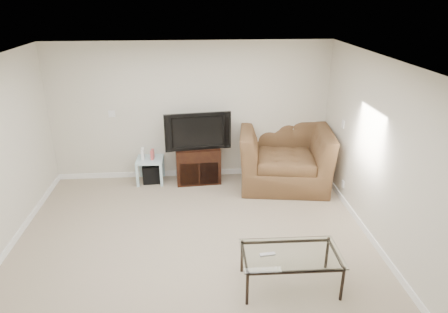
{
  "coord_description": "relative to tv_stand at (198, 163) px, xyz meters",
  "views": [
    {
      "loc": [
        0.07,
        -4.47,
        3.25
      ],
      "look_at": [
        0.5,
        1.2,
        0.9
      ],
      "focal_mm": 32.0,
      "sensor_mm": 36.0,
      "label": 1
    }
  ],
  "objects": [
    {
      "name": "floor",
      "position": [
        -0.1,
        -2.28,
        -0.33
      ],
      "size": [
        5.0,
        5.0,
        0.0
      ],
      "primitive_type": "plane",
      "color": "tan",
      "rests_on": "ground"
    },
    {
      "name": "ceiling",
      "position": [
        -0.1,
        -2.28,
        2.17
      ],
      "size": [
        5.0,
        5.0,
        0.0
      ],
      "primitive_type": "plane",
      "color": "white",
      "rests_on": "ground"
    },
    {
      "name": "wall_back",
      "position": [
        -0.1,
        0.22,
        0.92
      ],
      "size": [
        5.0,
        0.02,
        2.5
      ],
      "primitive_type": "cube",
      "color": "silver",
      "rests_on": "ground"
    },
    {
      "name": "wall_right",
      "position": [
        2.4,
        -2.28,
        0.92
      ],
      "size": [
        0.02,
        5.0,
        2.5
      ],
      "primitive_type": "cube",
      "color": "silver",
      "rests_on": "ground"
    },
    {
      "name": "plate_back",
      "position": [
        -1.5,
        0.21,
        0.92
      ],
      "size": [
        0.12,
        0.02,
        0.12
      ],
      "primitive_type": "cube",
      "color": "white",
      "rests_on": "wall_back"
    },
    {
      "name": "plate_right_switch",
      "position": [
        2.39,
        -0.68,
        0.92
      ],
      "size": [
        0.02,
        0.09,
        0.13
      ],
      "primitive_type": "cube",
      "color": "white",
      "rests_on": "wall_right"
    },
    {
      "name": "plate_right_outlet",
      "position": [
        2.39,
        -0.98,
        -0.03
      ],
      "size": [
        0.02,
        0.08,
        0.12
      ],
      "primitive_type": "cube",
      "color": "white",
      "rests_on": "wall_right"
    },
    {
      "name": "tv_stand",
      "position": [
        0.0,
        0.0,
        0.0
      ],
      "size": [
        0.83,
        0.61,
        0.66
      ],
      "primitive_type": null,
      "rotation": [
        0.0,
        0.0,
        0.07
      ],
      "color": "black",
      "rests_on": "floor"
    },
    {
      "name": "dvd_player",
      "position": [
        0.0,
        -0.04,
        0.22
      ],
      "size": [
        0.44,
        0.32,
        0.06
      ],
      "primitive_type": "cube",
      "rotation": [
        0.0,
        0.0,
        0.07
      ],
      "color": "black",
      "rests_on": "tv_stand"
    },
    {
      "name": "television",
      "position": [
        0.0,
        -0.03,
        0.67
      ],
      "size": [
        1.1,
        0.35,
        0.67
      ],
      "primitive_type": "imported",
      "rotation": [
        0.0,
        0.0,
        0.12
      ],
      "color": "black",
      "rests_on": "tv_stand"
    },
    {
      "name": "side_table",
      "position": [
        -0.87,
        0.0,
        -0.1
      ],
      "size": [
        0.48,
        0.48,
        0.45
      ],
      "primitive_type": null,
      "rotation": [
        0.0,
        0.0,
        -0.01
      ],
      "color": "silver",
      "rests_on": "floor"
    },
    {
      "name": "subwoofer",
      "position": [
        -0.84,
        0.02,
        -0.17
      ],
      "size": [
        0.36,
        0.36,
        0.34
      ],
      "primitive_type": "cube",
      "rotation": [
        0.0,
        0.0,
        0.06
      ],
      "color": "black",
      "rests_on": "floor"
    },
    {
      "name": "game_console",
      "position": [
        -0.98,
        -0.02,
        0.23
      ],
      "size": [
        0.05,
        0.15,
        0.21
      ],
      "primitive_type": "cube",
      "rotation": [
        0.0,
        0.0,
        0.02
      ],
      "color": "white",
      "rests_on": "side_table"
    },
    {
      "name": "game_case",
      "position": [
        -0.81,
        -0.02,
        0.21
      ],
      "size": [
        0.06,
        0.14,
        0.18
      ],
      "primitive_type": "cube",
      "rotation": [
        0.0,
        0.0,
        -0.12
      ],
      "color": "#CC4C4C",
      "rests_on": "side_table"
    },
    {
      "name": "recliner",
      "position": [
        1.56,
        -0.23,
        0.36
      ],
      "size": [
        1.72,
        1.25,
        1.39
      ],
      "primitive_type": "imported",
      "rotation": [
        0.0,
        0.0,
        -0.14
      ],
      "color": "brown",
      "rests_on": "floor"
    },
    {
      "name": "coffee_table",
      "position": [
        1.03,
        -2.99,
        -0.11
      ],
      "size": [
        1.16,
        0.67,
        0.45
      ],
      "primitive_type": null,
      "rotation": [
        0.0,
        0.0,
        -0.01
      ],
      "color": "black",
      "rests_on": "floor"
    },
    {
      "name": "remote",
      "position": [
        0.76,
        -3.0,
        0.13
      ],
      "size": [
        0.18,
        0.07,
        0.02
      ],
      "primitive_type": "cube",
      "rotation": [
        0.0,
        0.0,
        0.12
      ],
      "color": "#B2B2B7",
      "rests_on": "coffee_table"
    }
  ]
}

